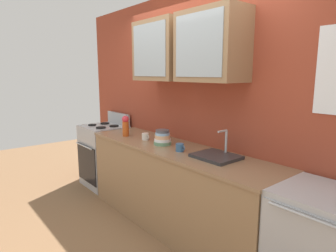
# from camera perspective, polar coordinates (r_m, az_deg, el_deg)

# --- Properties ---
(ground_plane) EXTENTS (10.00, 10.00, 0.00)m
(ground_plane) POSITION_cam_1_polar(r_m,az_deg,el_deg) (3.51, 1.09, -19.03)
(ground_plane) COLOR brown
(back_wall_unit) EXTENTS (4.77, 0.47, 2.64)m
(back_wall_unit) POSITION_cam_1_polar(r_m,az_deg,el_deg) (3.28, 5.48, 5.73)
(back_wall_unit) COLOR #993D28
(back_wall_unit) RESTS_ON ground_plane
(counter) EXTENTS (2.56, 0.64, 0.93)m
(counter) POSITION_cam_1_polar(r_m,az_deg,el_deg) (3.31, 1.12, -11.97)
(counter) COLOR #93704C
(counter) RESTS_ON ground_plane
(stove_range) EXTENTS (0.65, 0.62, 1.11)m
(stove_range) POSITION_cam_1_polar(r_m,az_deg,el_deg) (4.62, -12.41, -5.59)
(stove_range) COLOR #ADAFB5
(stove_range) RESTS_ON ground_plane
(sink_faucet) EXTENTS (0.40, 0.34, 0.26)m
(sink_faucet) POSITION_cam_1_polar(r_m,az_deg,el_deg) (2.80, 9.47, -5.76)
(sink_faucet) COLOR #2D2D30
(sink_faucet) RESTS_ON counter
(bowl_stack) EXTENTS (0.20, 0.20, 0.17)m
(bowl_stack) POSITION_cam_1_polar(r_m,az_deg,el_deg) (3.26, -1.08, -2.33)
(bowl_stack) COLOR #669972
(bowl_stack) RESTS_ON counter
(vase) EXTENTS (0.09, 0.09, 0.26)m
(vase) POSITION_cam_1_polar(r_m,az_deg,el_deg) (3.72, -8.33, 0.11)
(vase) COLOR #BF4C19
(vase) RESTS_ON counter
(cup_near_sink) EXTENTS (0.12, 0.08, 0.08)m
(cup_near_sink) POSITION_cam_1_polar(r_m,az_deg,el_deg) (2.98, 2.35, -4.23)
(cup_near_sink) COLOR #38608C
(cup_near_sink) RESTS_ON counter
(cup_near_bowls) EXTENTS (0.12, 0.08, 0.08)m
(cup_near_bowls) POSITION_cam_1_polar(r_m,az_deg,el_deg) (3.50, -4.45, -2.06)
(cup_near_bowls) COLOR silver
(cup_near_bowls) RESTS_ON counter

